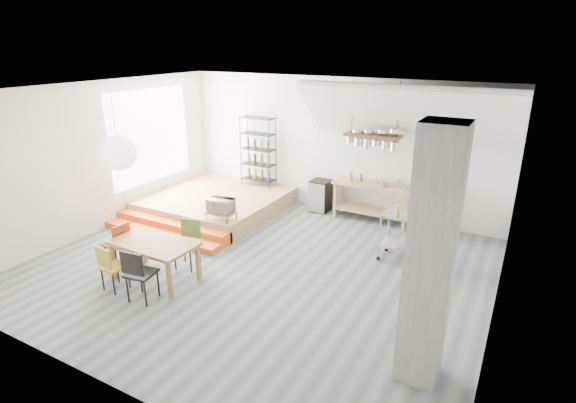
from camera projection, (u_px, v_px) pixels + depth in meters
The scene contains 26 objects.
floor at pixel (259, 266), 8.40m from camera, with size 8.00×8.00×0.00m, color #4F5A5C.
wall_back at pixel (335, 146), 10.75m from camera, with size 8.00×0.04×3.20m, color silver.
wall_left at pixel (100, 157), 9.67m from camera, with size 0.04×7.00×3.20m, color silver.
wall_right at pixel (507, 227), 6.05m from camera, with size 0.04×7.00×3.20m, color silver.
ceiling at pixel (255, 91), 7.32m from camera, with size 8.00×7.00×0.02m, color white.
slope_ceiling at pixel (407, 115), 9.12m from camera, with size 4.40×1.80×0.15m, color white.
window_pane at pixel (151, 136), 10.83m from camera, with size 0.02×2.50×2.20m, color white.
platform at pixel (216, 202), 11.11m from camera, with size 3.00×3.00×0.40m, color #A17B50.
step_lower at pixel (161, 235), 9.55m from camera, with size 3.00×0.35×0.13m, color #DC5819.
step_upper at pixel (172, 227), 9.82m from camera, with size 3.00×0.35×0.27m, color #DC5819.
concrete_column at pixel (430, 261), 5.13m from camera, with size 0.50×0.50×3.20m, color slate.
kitchen_counter at pixel (372, 195), 10.29m from camera, with size 1.80×0.60×0.91m.
stove at pixel (434, 212), 9.71m from camera, with size 0.60×0.60×1.18m.
pot_rack at pixel (374, 139), 9.64m from camera, with size 1.20×0.50×1.43m.
wire_shelving at pixel (258, 150), 11.50m from camera, with size 0.88×0.38×1.80m.
microwave_shelf at pixel (221, 213), 9.47m from camera, with size 0.60×0.40×0.16m.
paper_lantern at pixel (118, 153), 7.50m from camera, with size 0.60×0.60×0.60m, color white.
dining_table at pixel (154, 246), 7.75m from camera, with size 1.50×0.87×0.70m.
chair_mustard at pixel (110, 265), 7.40m from camera, with size 0.40×0.40×0.81m.
chair_black at pixel (138, 271), 7.06m from camera, with size 0.48×0.48×0.92m.
chair_olive at pixel (188, 239), 8.25m from camera, with size 0.47×0.47×0.89m.
chair_red at pixel (119, 241), 8.21m from camera, with size 0.42×0.42×0.86m.
rolling_cart at pixel (407, 232), 8.37m from camera, with size 0.98×0.58×0.93m.
mini_fridge at pixel (320, 195), 11.01m from camera, with size 0.46×0.46×0.78m, color black.
microwave at pixel (221, 205), 9.41m from camera, with size 0.53×0.36×0.29m, color beige.
bowl at pixel (385, 185), 10.01m from camera, with size 0.22×0.22×0.05m, color silver.
Camera 1 is at (4.08, -6.31, 3.97)m, focal length 28.00 mm.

